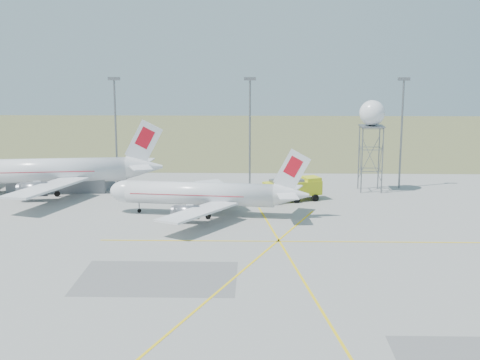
{
  "coord_description": "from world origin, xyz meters",
  "views": [
    {
      "loc": [
        -8.86,
        -57.16,
        25.78
      ],
      "look_at": [
        -11.2,
        40.0,
        6.48
      ],
      "focal_mm": 50.0,
      "sensor_mm": 36.0,
      "label": 1
    }
  ],
  "objects_px": {
    "airliner_main": "(203,194)",
    "airliner_far": "(50,171)",
    "fire_truck": "(294,190)",
    "radar_tower": "(371,141)"
  },
  "relations": [
    {
      "from": "airliner_main",
      "to": "fire_truck",
      "type": "height_order",
      "value": "airliner_main"
    },
    {
      "from": "airliner_main",
      "to": "radar_tower",
      "type": "distance_m",
      "value": 34.96
    },
    {
      "from": "radar_tower",
      "to": "airliner_far",
      "type": "bearing_deg",
      "value": -176.83
    },
    {
      "from": "airliner_main",
      "to": "fire_truck",
      "type": "xyz_separation_m",
      "value": [
        14.72,
        10.24,
        -1.42
      ]
    },
    {
      "from": "airliner_far",
      "to": "fire_truck",
      "type": "distance_m",
      "value": 43.79
    },
    {
      "from": "airliner_main",
      "to": "airliner_far",
      "type": "relative_size",
      "value": 0.82
    },
    {
      "from": "fire_truck",
      "to": "airliner_main",
      "type": "bearing_deg",
      "value": -167.72
    },
    {
      "from": "fire_truck",
      "to": "radar_tower",
      "type": "bearing_deg",
      "value": 7.7
    },
    {
      "from": "airliner_far",
      "to": "radar_tower",
      "type": "relative_size",
      "value": 2.33
    },
    {
      "from": "airliner_main",
      "to": "fire_truck",
      "type": "distance_m",
      "value": 17.99
    }
  ]
}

